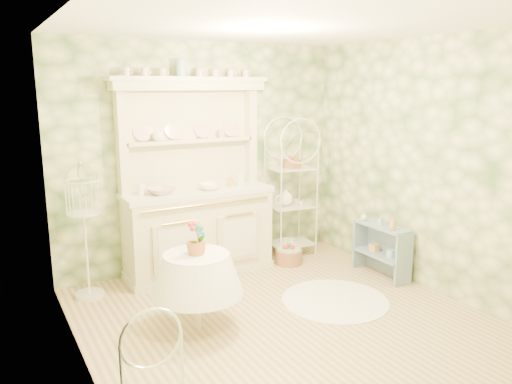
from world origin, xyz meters
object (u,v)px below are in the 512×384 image
birdcage_stand (85,229)px  round_table (198,297)px  kitchen_dresser (197,178)px  floor_basket (289,255)px  bakers_rack (291,192)px  side_shelf (381,252)px

birdcage_stand → round_table: bearing=-59.3°
kitchen_dresser → floor_basket: kitchen_dresser is taller
floor_basket → bakers_rack: bearing=54.1°
round_table → floor_basket: bearing=31.3°
birdcage_stand → floor_basket: bearing=-5.0°
floor_basket → birdcage_stand: bearing=175.0°
bakers_rack → birdcage_stand: bearing=-171.2°
kitchen_dresser → birdcage_stand: 1.36m
bakers_rack → birdcage_stand: bakers_rack is taller
side_shelf → bakers_rack: bearing=108.6°
kitchen_dresser → bakers_rack: size_ratio=1.36×
kitchen_dresser → floor_basket: (1.09, -0.28, -1.03)m
birdcage_stand → kitchen_dresser: bearing=3.4°
bakers_rack → round_table: (-1.89, -1.32, -0.54)m
kitchen_dresser → side_shelf: 2.31m
kitchen_dresser → bakers_rack: 1.35m
bakers_rack → birdcage_stand: (-2.62, -0.10, -0.10)m
birdcage_stand → side_shelf: bearing=-19.2°
kitchen_dresser → floor_basket: bearing=-14.6°
bakers_rack → birdcage_stand: 2.62m
kitchen_dresser → bakers_rack: kitchen_dresser is taller
round_table → side_shelf: bearing=3.4°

